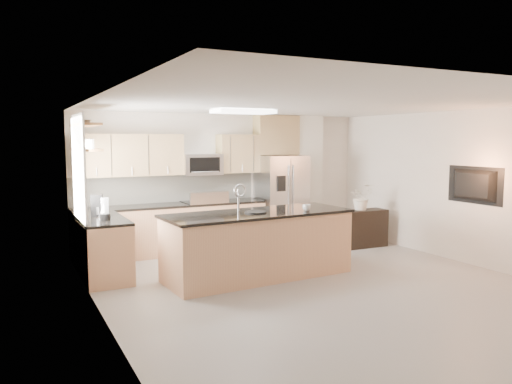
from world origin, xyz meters
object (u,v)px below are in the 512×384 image
refrigerator (281,199)px  flower_vase (361,190)px  credenza (364,228)px  kettle (104,210)px  platter (256,212)px  television (471,185)px  microwave (201,164)px  cup (307,208)px  island (258,244)px  bowl (83,121)px  range (204,225)px  blender (105,211)px  coffee_maker (97,206)px

refrigerator → flower_vase: (1.17, -1.09, 0.23)m
credenza → kettle: kettle is taller
platter → television: 3.66m
microwave → television: (3.51, -3.24, -0.28)m
cup → island: bearing=161.9°
credenza → bowl: 5.54m
range → blender: bearing=-146.5°
microwave → island: (0.05, -2.27, -1.12)m
range → bowl: 3.04m
credenza → flower_vase: (-0.06, 0.02, 0.75)m
platter → flower_vase: bearing=20.3°
island → platter: bearing=-146.9°
blender → television: 5.86m
bowl → television: bowl is taller
refrigerator → kettle: size_ratio=7.25×
range → television: 4.78m
refrigerator → flower_vase: bearing=-43.0°
refrigerator → kettle: 3.82m
island → coffee_maker: size_ratio=8.89×
range → microwave: (0.00, 0.12, 1.16)m
range → island: 2.14m
coffee_maker → bowl: (-0.15, 0.08, 1.30)m
flower_vase → blender: bearing=-177.3°
microwave → flower_vase: size_ratio=0.98×
island → television: (3.46, -0.98, 0.84)m
kettle → flower_vase: 4.86m
cup → coffee_maker: coffee_maker is taller
cup → television: television is taller
credenza → blender: bearing=-175.6°
blender → refrigerator: bearing=19.6°
kettle → blender: bearing=-98.5°
platter → kettle: size_ratio=1.36×
platter → microwave: bearing=89.7°
microwave → coffee_maker: size_ratio=2.28×
bowl → television: 6.31m
microwave → blender: 2.62m
refrigerator → platter: refrigerator is taller
cup → bowl: 3.68m
range → coffee_maker: bearing=-158.4°
coffee_maker → flower_vase: size_ratio=0.43×
refrigerator → range: bearing=178.4°
range → cup: bearing=-72.0°
range → television: size_ratio=1.06×
platter → refrigerator: bearing=52.0°
platter → blender: bearing=158.4°
coffee_maker → television: 6.06m
bowl → coffee_maker: bearing=-28.3°
microwave → cup: bearing=-72.8°
range → island: island is taller
bowl → cup: bearing=-28.3°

